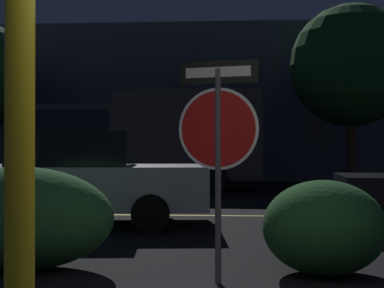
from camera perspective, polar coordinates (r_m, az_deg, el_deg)
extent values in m
cube|color=gold|center=(10.43, 4.25, -7.63)|extent=(38.16, 0.12, 0.01)
cylinder|color=#4C4C51|center=(5.21, 2.81, -3.42)|extent=(0.06, 0.06, 2.09)
cylinder|color=white|center=(5.21, 2.80, 1.63)|extent=(0.78, 0.20, 0.80)
cylinder|color=#B71414|center=(5.21, 2.80, 1.63)|extent=(0.73, 0.19, 0.74)
cube|color=black|center=(5.26, 2.80, 7.66)|extent=(0.78, 0.21, 0.22)
cube|color=white|center=(5.26, 2.80, 7.66)|extent=(0.64, 0.18, 0.10)
cylinder|color=yellow|center=(3.25, -17.89, 8.05)|extent=(0.17, 0.17, 3.59)
ellipsoid|color=#285B2D|center=(6.12, -18.08, -7.53)|extent=(2.09, 1.18, 1.12)
ellipsoid|color=#1E4C23|center=(5.76, 13.90, -8.64)|extent=(1.27, 1.13, 0.98)
cube|color=silver|center=(9.41, -13.32, -4.42)|extent=(4.97, 2.29, 0.71)
cube|color=black|center=(9.36, -12.45, -0.50)|extent=(2.07, 1.78, 0.57)
cylinder|color=black|center=(8.36, -4.45, -7.39)|extent=(0.62, 0.25, 0.60)
cylinder|color=black|center=(10.14, -3.91, -6.15)|extent=(0.62, 0.25, 0.60)
cylinder|color=black|center=(9.84, 19.27, -6.31)|extent=(0.61, 0.25, 0.60)
sphere|color=#F4EFCC|center=(8.40, 15.67, -5.15)|extent=(0.14, 0.14, 0.14)
sphere|color=#F4EFCC|center=(9.42, 14.87, -4.63)|extent=(0.14, 0.14, 0.14)
cube|color=#2D2D33|center=(17.29, -11.67, 0.26)|extent=(2.82, 2.43, 2.22)
cube|color=black|center=(17.30, -11.67, 1.73)|extent=(2.56, 2.46, 0.98)
cube|color=#2D2D33|center=(16.47, -0.04, 0.96)|extent=(4.52, 2.69, 2.61)
cylinder|color=black|center=(16.20, -12.78, -3.55)|extent=(0.86, 0.34, 0.84)
cylinder|color=black|center=(18.38, -10.29, -3.17)|extent=(0.86, 0.34, 0.84)
cylinder|color=black|center=(15.26, 2.28, -3.75)|extent=(0.86, 0.34, 0.84)
cylinder|color=black|center=(17.55, 2.97, -3.31)|extent=(0.86, 0.34, 0.84)
cylinder|color=#422D1E|center=(18.13, 16.65, -0.48)|extent=(0.32, 0.32, 2.56)
sphere|color=#19471E|center=(18.32, 16.64, 8.03)|extent=(3.98, 3.98, 3.98)
cube|color=#4C4C56|center=(23.00, -0.43, 4.18)|extent=(30.61, 3.92, 6.29)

